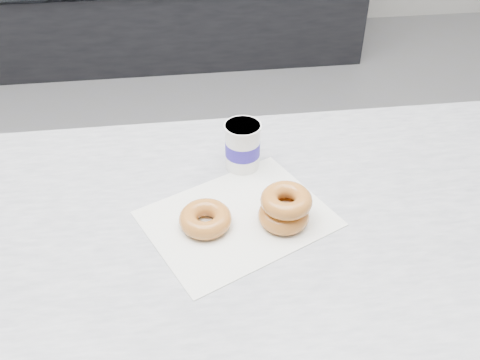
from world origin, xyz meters
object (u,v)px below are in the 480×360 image
Objects in this scene: donut_single at (205,219)px; coffee_cup at (243,146)px; donut_stack at (285,208)px; counter at (198,360)px.

coffee_cup is (0.09, 0.18, 0.03)m from donut_single.
donut_single is 0.84× the size of donut_stack.
counter is at bearing -142.54° from coffee_cup.
counter is 0.47m from donut_single.
counter is 0.52m from donut_stack.
donut_stack is at bearing -89.26° from coffee_cup.
donut_single is 0.95× the size of coffee_cup.
coffee_cup is at bearing 53.61° from counter.
coffee_cup is at bearing 62.34° from donut_single.
coffee_cup is (0.13, 0.18, 0.50)m from counter.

